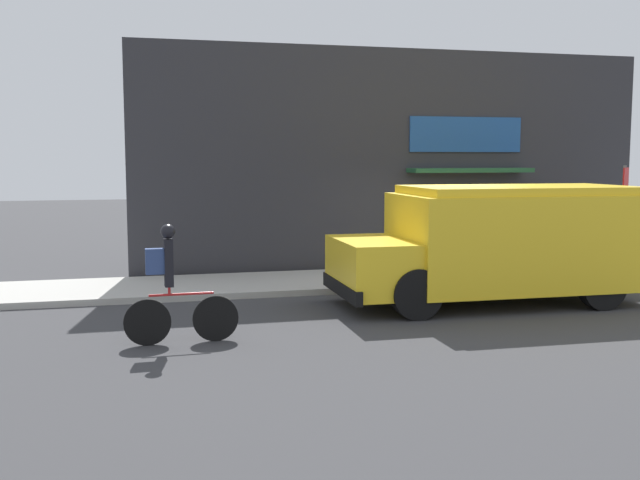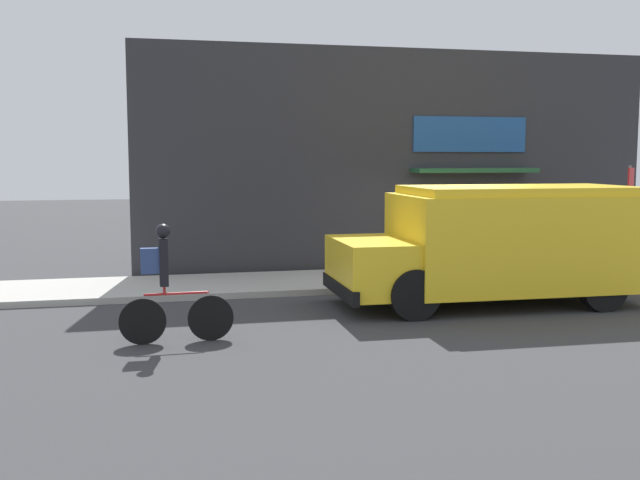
{
  "view_description": "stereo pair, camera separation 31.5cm",
  "coord_description": "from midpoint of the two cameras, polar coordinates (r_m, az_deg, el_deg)",
  "views": [
    {
      "loc": [
        -6.11,
        -13.77,
        2.66
      ],
      "look_at": [
        -2.64,
        -0.2,
        1.1
      ],
      "focal_mm": 42.0,
      "sensor_mm": 36.0,
      "label": 1
    },
    {
      "loc": [
        -5.81,
        -13.85,
        2.66
      ],
      "look_at": [
        -2.64,
        -0.2,
        1.1
      ],
      "focal_mm": 42.0,
      "sensor_mm": 36.0,
      "label": 2
    }
  ],
  "objects": [
    {
      "name": "sidewalk",
      "position": [
        16.38,
        8.44,
        -2.85
      ],
      "size": [
        28.0,
        2.45,
        0.12
      ],
      "color": "#ADAAA3",
      "rests_on": "ground_plane"
    },
    {
      "name": "school_bus",
      "position": [
        13.91,
        14.26,
        -0.17
      ],
      "size": [
        5.6,
        2.78,
        2.14
      ],
      "rotation": [
        0.0,
        0.0,
        -0.02
      ],
      "color": "yellow",
      "rests_on": "ground_plane"
    },
    {
      "name": "ground_plane",
      "position": [
        15.28,
        10.13,
        -3.78
      ],
      "size": [
        70.0,
        70.0,
        0.0
      ],
      "primitive_type": "plane",
      "color": "#38383A"
    },
    {
      "name": "storefront",
      "position": [
        17.6,
        6.9,
        6.02
      ],
      "size": [
        12.32,
        0.82,
        5.14
      ],
      "color": "#2D2D33",
      "rests_on": "ground_plane"
    },
    {
      "name": "stop_sign_post",
      "position": [
        17.63,
        22.97,
        2.73
      ],
      "size": [
        0.45,
        0.45,
        2.35
      ],
      "color": "slate",
      "rests_on": "sidewalk"
    },
    {
      "name": "cyclist",
      "position": [
        10.85,
        -10.71,
        -3.48
      ],
      "size": [
        1.63,
        0.21,
        1.72
      ],
      "rotation": [
        0.0,
        0.0,
        0.03
      ],
      "color": "black",
      "rests_on": "ground_plane"
    }
  ]
}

